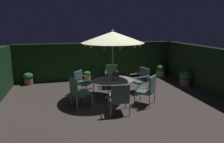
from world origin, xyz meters
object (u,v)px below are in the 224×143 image
at_px(patio_chair_east, 119,97).
at_px(patio_chair_southwest, 112,75).
at_px(patio_chair_southeast, 148,88).
at_px(potted_plant_front_corner, 87,76).
at_px(centerpiece_planter, 116,75).
at_px(patio_chair_south, 141,78).
at_px(potted_plant_left_near, 186,78).
at_px(potted_plant_right_near, 28,78).
at_px(potted_plant_left_far, 161,71).
at_px(patio_umbrella, 113,37).
at_px(patio_chair_northeast, 78,90).
at_px(patio_chair_north, 82,81).
at_px(patio_dining_table, 113,83).
at_px(potted_plant_back_center, 109,74).

distance_m(patio_chair_east, patio_chair_southwest, 2.77).
xyz_separation_m(patio_chair_southeast, potted_plant_front_corner, (-1.65, 3.58, -0.35)).
bearing_deg(centerpiece_planter, patio_chair_east, -100.35).
height_order(patio_chair_south, potted_plant_left_near, patio_chair_south).
relative_size(patio_chair_southeast, potted_plant_right_near, 1.89).
xyz_separation_m(potted_plant_left_far, potted_plant_left_near, (0.32, -1.76, 0.07)).
xyz_separation_m(patio_umbrella, patio_chair_southwest, (0.30, 1.35, -1.74)).
xyz_separation_m(patio_chair_northeast, patio_chair_southwest, (1.62, 1.79, -0.01)).
relative_size(patio_chair_north, patio_chair_east, 0.91).
xyz_separation_m(patio_chair_east, potted_plant_left_far, (3.46, 3.87, -0.25)).
xyz_separation_m(centerpiece_planter, potted_plant_left_near, (3.54, 0.79, -0.55)).
bearing_deg(patio_chair_northeast, patio_dining_table, 18.17).
height_order(patio_chair_northeast, patio_chair_south, patio_chair_south).
height_order(patio_dining_table, patio_chair_north, patio_chair_north).
relative_size(potted_plant_left_near, potted_plant_right_near, 1.23).
distance_m(potted_plant_left_far, potted_plant_front_corner, 3.97).
relative_size(patio_chair_east, potted_plant_back_center, 1.69).
bearing_deg(patio_chair_southeast, patio_chair_southwest, 106.93).
height_order(patio_umbrella, potted_plant_left_far, patio_umbrella).
distance_m(patio_chair_north, patio_chair_south, 2.43).
xyz_separation_m(patio_chair_southeast, potted_plant_left_far, (2.31, 3.44, -0.30)).
height_order(patio_chair_southeast, patio_chair_south, patio_chair_southeast).
relative_size(patio_dining_table, centerpiece_planter, 4.59).
relative_size(patio_chair_east, patio_chair_south, 1.00).
height_order(patio_dining_table, patio_chair_northeast, patio_chair_northeast).
bearing_deg(patio_chair_northeast, centerpiece_planter, 14.50).
distance_m(patio_umbrella, patio_chair_southeast, 2.18).
bearing_deg(patio_chair_south, patio_chair_southeast, -102.98).
xyz_separation_m(patio_chair_east, patio_chair_southeast, (1.15, 0.43, 0.05)).
xyz_separation_m(patio_umbrella, centerpiece_planter, (0.10, -0.07, -1.37)).
distance_m(potted_plant_left_far, potted_plant_back_center, 2.85).
bearing_deg(potted_plant_back_center, potted_plant_front_corner, 173.48).
height_order(patio_umbrella, potted_plant_front_corner, patio_umbrella).
xyz_separation_m(potted_plant_left_near, potted_plant_front_corner, (-4.29, 1.90, -0.11)).
bearing_deg(potted_plant_left_far, patio_chair_northeast, -147.81).
bearing_deg(potted_plant_right_near, patio_chair_southeast, -39.41).
relative_size(patio_dining_table, patio_chair_southwest, 1.65).
relative_size(patio_umbrella, patio_chair_southwest, 2.64).
relative_size(patio_chair_south, patio_chair_southwest, 1.03).
bearing_deg(patio_chair_southeast, patio_chair_south, 77.02).
relative_size(patio_chair_east, patio_chair_southwest, 1.03).
bearing_deg(potted_plant_right_near, patio_chair_north, -37.60).
distance_m(patio_chair_south, potted_plant_left_far, 2.89).
bearing_deg(patio_chair_southwest, potted_plant_right_near, 160.71).
relative_size(patio_umbrella, potted_plant_left_near, 3.72).
distance_m(patio_chair_northeast, patio_chair_east, 1.51).
height_order(patio_chair_east, patio_chair_southeast, patio_chair_southeast).
height_order(centerpiece_planter, patio_chair_south, centerpiece_planter).
distance_m(patio_dining_table, patio_chair_northeast, 1.39).
bearing_deg(centerpiece_planter, patio_umbrella, 145.92).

